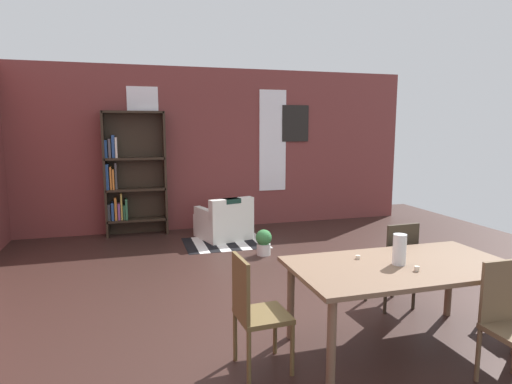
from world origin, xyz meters
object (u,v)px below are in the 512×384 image
Objects in this scene: vase_on_table at (399,249)px; dining_chair_head_left at (254,309)px; bookshelf_tall at (130,175)px; armchair_white at (224,223)px; dining_table at (402,272)px; dining_chair_near_right at (512,321)px; potted_plant_by_shelf at (264,242)px; dining_chair_far_right at (395,262)px.

dining_chair_head_left is (-1.31, -0.00, -0.38)m from vase_on_table.
armchair_white is (1.56, -0.72, -0.82)m from bookshelf_tall.
bookshelf_tall is at bearing 114.36° from vase_on_table.
bookshelf_tall reaches higher than dining_table.
dining_table is 0.21m from vase_on_table.
armchair_white is (-0.70, 4.18, -0.41)m from dining_table.
dining_chair_near_right is at bearing -57.53° from vase_on_table.
dining_chair_near_right reaches higher than armchair_white.
vase_on_table is 0.96m from dining_chair_near_right.
armchair_white is 1.23m from potted_plant_by_shelf.
potted_plant_by_shelf is (-0.77, 3.76, -0.30)m from dining_chair_near_right.
dining_chair_far_right is 0.96× the size of armchair_white.
bookshelf_tall is at bearing 122.99° from dining_chair_far_right.
dining_table is 0.87× the size of bookshelf_tall.
dining_chair_near_right is (0.44, -0.75, -0.17)m from dining_table.
dining_chair_head_left is 0.43× the size of bookshelf_tall.
dining_table is 1.97× the size of armchair_white.
dining_table is 4.91× the size of potted_plant_by_shelf.
vase_on_table is at bearing -65.64° from bookshelf_tall.
dining_chair_head_left is 3.20m from potted_plant_by_shelf.
vase_on_table is 0.97m from dining_chair_far_right.
dining_chair_near_right is at bearing -64.50° from bookshelf_tall.
bookshelf_tall reaches higher than dining_chair_far_right.
potted_plant_by_shelf is (0.36, -1.17, -0.07)m from armchair_white.
dining_chair_far_right is 4.99m from bookshelf_tall.
armchair_white is (0.65, 4.19, -0.23)m from dining_chair_head_left.
bookshelf_tall is 5.62× the size of potted_plant_by_shelf.
dining_chair_head_left is (-1.35, -0.00, -0.17)m from dining_table.
dining_chair_far_right is at bearing -71.68° from armchair_white.
dining_chair_far_right is 1.00× the size of dining_chair_head_left.
dining_chair_far_right is 1.94m from dining_chair_head_left.
potted_plant_by_shelf is at bearing 95.57° from vase_on_table.
bookshelf_tall is at bearing 100.49° from dining_chair_head_left.
dining_chair_head_left is at bearing -108.65° from potted_plant_by_shelf.
dining_table is at bearing -65.29° from bookshelf_tall.
vase_on_table reaches higher than dining_chair_near_right.
dining_chair_head_left is 4.24m from armchair_white.
armchair_white is at bearing 98.95° from vase_on_table.
dining_chair_far_right is 2.41m from potted_plant_by_shelf.
bookshelf_tall is (-2.70, 4.16, 0.59)m from dining_chair_far_right.
dining_chair_far_right is 3.63m from armchair_white.
dining_table is 7.24× the size of vase_on_table.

